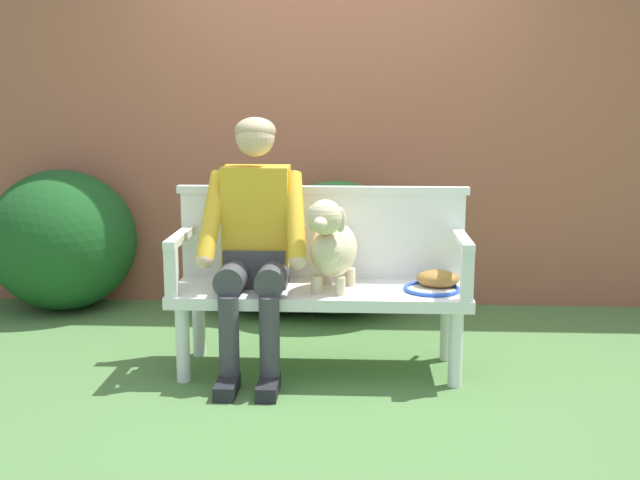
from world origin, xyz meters
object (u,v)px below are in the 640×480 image
dog_on_bench (332,245)px  garden_bench (320,299)px  tennis_racket (433,287)px  baseball_glove (438,279)px  person_seated (255,236)px

dog_on_bench → garden_bench: bearing=129.3°
tennis_racket → baseball_glove: 0.06m
garden_bench → person_seated: bearing=-177.6°
person_seated → dog_on_bench: bearing=-8.9°
dog_on_bench → person_seated: bearing=171.1°
garden_bench → person_seated: person_seated is taller
tennis_racket → garden_bench: bearing=179.1°
person_seated → tennis_racket: bearing=0.3°
dog_on_bench → baseball_glove: dog_on_bench is taller
dog_on_bench → tennis_racket: 0.57m
tennis_racket → baseball_glove: bearing=60.2°
baseball_glove → tennis_racket: bearing=-112.4°
person_seated → baseball_glove: (0.94, 0.05, -0.23)m
person_seated → dog_on_bench: person_seated is taller
dog_on_bench → baseball_glove: 0.59m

